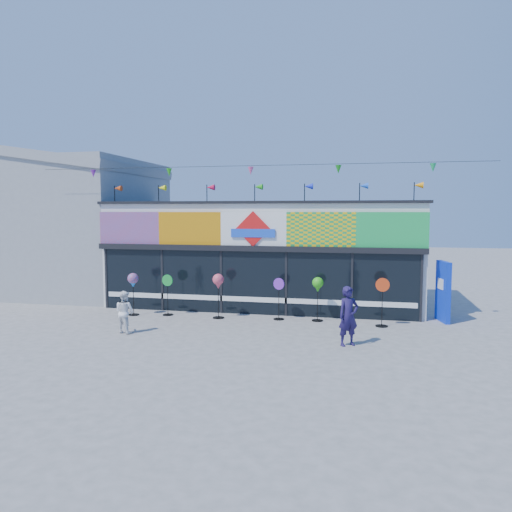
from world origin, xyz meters
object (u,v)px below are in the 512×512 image
(spinner_1, at_px, (168,294))
(spinner_0, at_px, (133,282))
(child, at_px, (125,312))
(blue_sign, at_px, (443,291))
(spinner_2, at_px, (218,283))
(spinner_3, at_px, (279,298))
(adult_man, at_px, (348,316))
(spinner_5, at_px, (382,301))
(spinner_4, at_px, (318,286))

(spinner_1, bearing_deg, spinner_0, -168.15)
(spinner_1, distance_m, child, 2.74)
(blue_sign, height_order, spinner_1, blue_sign)
(spinner_1, xyz_separation_m, child, (-0.30, -2.72, -0.13))
(spinner_2, relative_size, child, 1.20)
(blue_sign, height_order, spinner_0, blue_sign)
(blue_sign, xyz_separation_m, child, (-9.80, -3.74, -0.38))
(spinner_3, xyz_separation_m, adult_man, (2.44, -2.90, 0.07))
(blue_sign, xyz_separation_m, spinner_1, (-9.50, -1.01, -0.25))
(spinner_5, bearing_deg, spinner_3, 174.46)
(blue_sign, xyz_separation_m, spinner_3, (-5.48, -0.89, -0.27))
(spinner_0, relative_size, spinner_3, 1.06)
(spinner_4, distance_m, spinner_5, 2.18)
(spinner_1, height_order, spinner_5, spinner_5)
(spinner_0, relative_size, spinner_4, 1.01)
(blue_sign, xyz_separation_m, spinner_2, (-7.58, -1.11, 0.22))
(adult_man, bearing_deg, spinner_4, 77.68)
(spinner_0, height_order, adult_man, adult_man)
(spinner_3, distance_m, spinner_5, 3.46)
(spinner_0, relative_size, child, 1.17)
(spinner_3, bearing_deg, spinner_1, -178.18)
(spinner_0, height_order, spinner_2, spinner_2)
(spinner_2, height_order, spinner_3, spinner_2)
(blue_sign, relative_size, spinner_3, 1.42)
(spinner_4, height_order, child, spinner_4)
(spinner_5, bearing_deg, spinner_0, -179.69)
(spinner_5, bearing_deg, adult_man, -111.28)
(spinner_2, distance_m, spinner_5, 5.56)
(spinner_1, xyz_separation_m, spinner_3, (4.02, 0.13, -0.01))
(blue_sign, bearing_deg, spinner_0, 174.40)
(spinner_2, bearing_deg, adult_man, -30.46)
(spinner_0, bearing_deg, spinner_3, 4.17)
(spinner_3, bearing_deg, spinner_5, -5.54)
(child, bearing_deg, spinner_5, -145.11)
(spinner_0, distance_m, spinner_5, 8.68)
(adult_man, bearing_deg, blue_sign, 18.27)
(spinner_0, xyz_separation_m, spinner_3, (5.23, 0.38, -0.46))
(blue_sign, xyz_separation_m, spinner_5, (-2.03, -1.22, -0.19))
(spinner_1, distance_m, spinner_2, 1.98)
(spinner_2, distance_m, adult_man, 5.29)
(spinner_4, distance_m, adult_man, 3.17)
(spinner_1, relative_size, child, 1.13)
(spinner_4, xyz_separation_m, spinner_5, (2.11, -0.38, -0.37))
(blue_sign, relative_size, spinner_4, 1.36)
(spinner_5, distance_m, adult_man, 2.75)
(spinner_1, relative_size, spinner_4, 0.97)
(spinner_1, xyz_separation_m, spinner_2, (1.92, -0.10, 0.47))
(spinner_0, distance_m, spinner_1, 1.31)
(spinner_2, bearing_deg, spinner_3, 6.12)
(adult_man, bearing_deg, spinner_2, 116.51)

